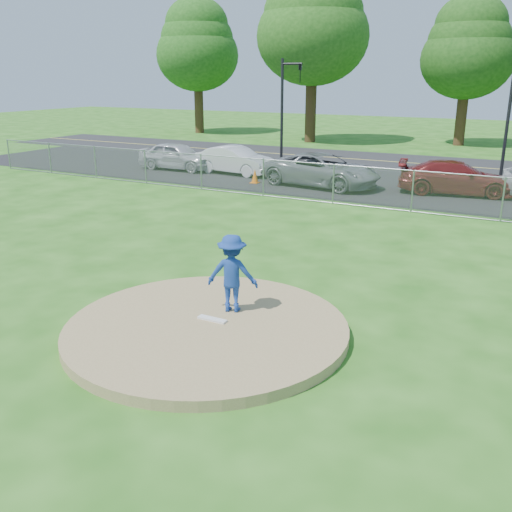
{
  "coord_description": "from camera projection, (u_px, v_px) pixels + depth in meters",
  "views": [
    {
      "loc": [
        5.52,
        -8.34,
        4.74
      ],
      "look_at": [
        0.0,
        2.0,
        1.0
      ],
      "focal_mm": 40.0,
      "sensor_mm": 36.0,
      "label": 1
    }
  ],
  "objects": [
    {
      "name": "ground",
      "position": [
        367.0,
        221.0,
        19.33
      ],
      "size": [
        120.0,
        120.0,
        0.0
      ],
      "primitive_type": "plane",
      "color": "#1F5813",
      "rests_on": "ground"
    },
    {
      "name": "parked_car_gray",
      "position": [
        322.0,
        170.0,
        25.07
      ],
      "size": [
        5.45,
        3.11,
        1.43
      ],
      "primitive_type": "imported",
      "rotation": [
        0.0,
        0.0,
        1.42
      ],
      "color": "gray",
      "rests_on": "parking_lot"
    },
    {
      "name": "pitcher",
      "position": [
        232.0,
        273.0,
        11.28
      ],
      "size": [
        1.15,
        0.87,
        1.58
      ],
      "primitive_type": "imported",
      "rotation": [
        0.0,
        0.0,
        3.45
      ],
      "color": "navy",
      "rests_on": "pitchers_mound"
    },
    {
      "name": "parked_car_white",
      "position": [
        235.0,
        160.0,
        28.24
      ],
      "size": [
        4.23,
        1.88,
        1.35
      ],
      "primitive_type": "imported",
      "rotation": [
        0.0,
        0.0,
        1.46
      ],
      "color": "white",
      "rests_on": "parking_lot"
    },
    {
      "name": "pitchers_mound",
      "position": [
        207.0,
        329.0,
        10.9
      ],
      "size": [
        5.4,
        5.4,
        0.2
      ],
      "primitive_type": "cylinder",
      "color": "#937C51",
      "rests_on": "ground"
    },
    {
      "name": "traffic_cone",
      "position": [
        255.0,
        176.0,
        25.93
      ],
      "size": [
        0.33,
        0.33,
        0.64
      ],
      "primitive_type": "cone",
      "color": "orange",
      "rests_on": "parking_lot"
    },
    {
      "name": "parked_car_silver",
      "position": [
        177.0,
        156.0,
        29.51
      ],
      "size": [
        4.17,
        1.77,
        1.4
      ],
      "primitive_type": "imported",
      "rotation": [
        0.0,
        0.0,
        1.6
      ],
      "color": "silver",
      "rests_on": "parking_lot"
    },
    {
      "name": "pitching_rubber",
      "position": [
        212.0,
        319.0,
        11.03
      ],
      "size": [
        0.6,
        0.15,
        0.04
      ],
      "primitive_type": "cube",
      "color": "white",
      "rests_on": "pitchers_mound"
    },
    {
      "name": "traffic_signal_left",
      "position": [
        286.0,
        100.0,
        32.32
      ],
      "size": [
        1.28,
        0.2,
        5.6
      ],
      "color": "black",
      "rests_on": "ground"
    },
    {
      "name": "tree_far_left",
      "position": [
        197.0,
        44.0,
        46.38
      ],
      "size": [
        6.72,
        6.72,
        10.74
      ],
      "color": "#3B2615",
      "rests_on": "ground"
    },
    {
      "name": "street",
      "position": [
        446.0,
        165.0,
        31.09
      ],
      "size": [
        60.0,
        7.0,
        0.01
      ],
      "primitive_type": "cube",
      "color": "black",
      "rests_on": "ground"
    },
    {
      "name": "parked_car_darkred",
      "position": [
        456.0,
        178.0,
        23.44
      ],
      "size": [
        4.91,
        2.73,
        1.35
      ],
      "primitive_type": "imported",
      "rotation": [
        0.0,
        0.0,
        1.76
      ],
      "color": "maroon",
      "rests_on": "parking_lot"
    },
    {
      "name": "chain_link_fence",
      "position": [
        385.0,
        189.0,
        20.78
      ],
      "size": [
        40.0,
        0.06,
        1.5
      ],
      "primitive_type": "cube",
      "color": "gray",
      "rests_on": "ground"
    },
    {
      "name": "parking_lot",
      "position": [
        413.0,
        188.0,
        24.79
      ],
      "size": [
        50.0,
        8.0,
        0.01
      ],
      "primitive_type": "cube",
      "color": "black",
      "rests_on": "ground"
    },
    {
      "name": "tree_left",
      "position": [
        313.0,
        21.0,
        39.41
      ],
      "size": [
        7.84,
        7.84,
        12.53
      ],
      "color": "#352313",
      "rests_on": "ground"
    },
    {
      "name": "tree_center",
      "position": [
        469.0,
        47.0,
        37.98
      ],
      "size": [
        6.16,
        6.16,
        9.84
      ],
      "color": "#3C2415",
      "rests_on": "ground"
    }
  ]
}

